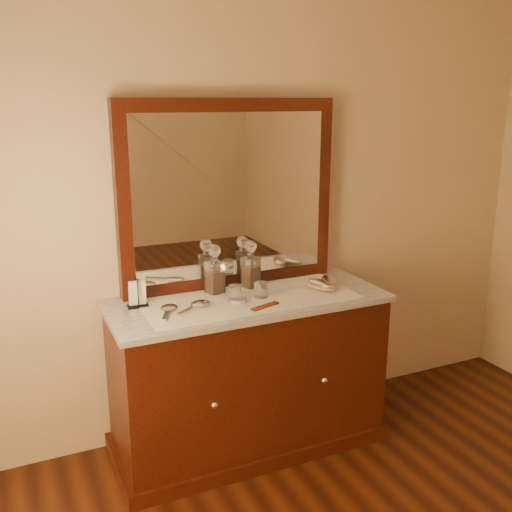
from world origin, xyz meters
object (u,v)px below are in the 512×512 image
Objects in this scene: comb at (265,306)px; brush_far at (329,282)px; mirror_frame at (229,195)px; pin_dish at (238,300)px; decanter_right at (251,269)px; brush_near at (321,285)px; hand_mirror_outer at (168,309)px; decanter_left at (215,274)px; napkin_rack at (137,295)px; hand_mirror_inner at (198,305)px; dresser_cabinet at (248,375)px.

brush_far is (0.45, 0.15, 0.02)m from comb.
mirror_frame is 0.57m from pin_dish.
brush_near is (0.33, -0.19, -0.08)m from decanter_right.
decanter_right is 1.34× the size of brush_far.
hand_mirror_outer is at bearing 144.42° from comb.
decanter_left is at bearing -177.57° from decanter_right.
brush_near is at bearing -35.17° from mirror_frame.
napkin_rack is 0.80× the size of brush_near.
comb is (0.09, -0.13, -0.00)m from pin_dish.
decanter_left reaches higher than napkin_rack.
hand_mirror_outer is (-0.36, 0.02, 0.00)m from pin_dish.
hand_mirror_outer is at bearing -152.20° from decanter_left.
comb is 1.07× the size of napkin_rack.
brush_far is (0.39, -0.17, -0.08)m from decanter_right.
comb is 0.33m from hand_mirror_inner.
hand_mirror_outer is (-0.84, 0.03, -0.02)m from brush_near.
decanter_right is (0.21, 0.01, -0.00)m from decanter_left.
brush_near is (0.41, -0.29, -0.47)m from mirror_frame.
comb is 0.63× the size of decanter_right.
hand_mirror_outer is (-0.43, -0.26, -0.49)m from mirror_frame.
pin_dish is 0.39× the size of hand_mirror_inner.
pin_dish is 0.45× the size of brush_near.
pin_dish is 0.36m from hand_mirror_outer.
napkin_rack reaches higher than comb.
napkin_rack is at bearing 170.95° from brush_near.
brush_near reaches higher than dresser_cabinet.
mirror_frame is at bearing 75.30° from comb.
mirror_frame is at bearing 130.44° from decanter_right.
dresser_cabinet is at bearing 79.25° from comb.
pin_dish is (-0.07, -0.04, 0.45)m from dresser_cabinet.
brush_far is (0.06, 0.03, 0.00)m from brush_near.
decanter_right is at bearing 156.79° from brush_far.
decanter_left is 0.63m from brush_far.
brush_near is at bearing -0.10° from comb.
mirror_frame is at bearing 76.14° from pin_dish.
dresser_cabinet is 16.13× the size of pin_dish.
decanter_left is at bearing 47.48° from hand_mirror_inner.
mirror_frame is 0.42m from decanter_right.
mirror_frame reaches higher than dresser_cabinet.
decanter_right reaches higher than pin_dish.
brush_far is (0.47, -0.02, 0.47)m from dresser_cabinet.
decanter_left is 0.57m from brush_near.
decanter_right is (0.15, 0.19, 0.09)m from pin_dish.
hand_mirror_inner reaches higher than comb.
napkin_rack reaches higher than dresser_cabinet.
brush_near is 1.00× the size of brush_far.
decanter_left is (-0.13, 0.14, 0.54)m from dresser_cabinet.
pin_dish is 0.52× the size of comb.
hand_mirror_inner reaches higher than hand_mirror_outer.
hand_mirror_inner is (-0.15, -0.16, -0.09)m from decanter_left.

